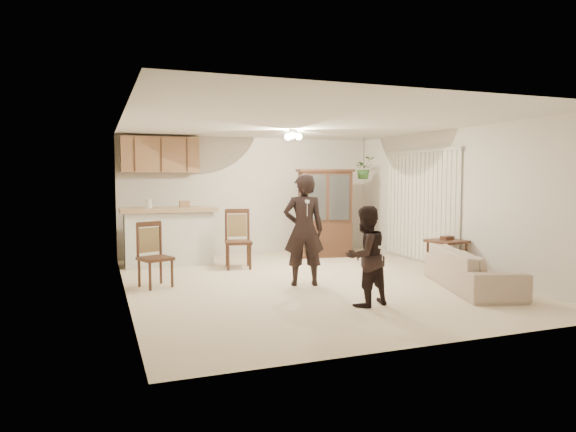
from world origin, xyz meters
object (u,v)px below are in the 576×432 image
object	(u,v)px
child	(365,254)
side_table	(447,257)
china_hutch	(325,214)
chair_hutch_left	(238,252)
chair_hutch_right	(333,239)
chair_bar	(156,269)
sofa	(472,265)
adult	(304,227)

from	to	relation	value
child	side_table	size ratio (longest dim) A/B	2.02
child	side_table	xyz separation A→B (m)	(2.29, 1.32, -0.36)
child	side_table	distance (m)	2.67
china_hutch	side_table	xyz separation A→B (m)	(1.06, -2.60, -0.59)
chair_hutch_left	chair_hutch_right	xyz separation A→B (m)	(2.55, 1.34, -0.04)
chair_bar	chair_hutch_left	distance (m)	1.94
sofa	chair_hutch_left	xyz separation A→B (m)	(-2.80, 2.91, -0.06)
china_hutch	side_table	distance (m)	2.87
side_table	chair_hutch_right	distance (m)	3.29
child	china_hutch	world-z (taller)	china_hutch
side_table	chair_hutch_right	xyz separation A→B (m)	(-0.57, 3.24, -0.05)
sofa	chair_bar	xyz separation A→B (m)	(-4.39, 1.79, -0.09)
sofa	chair_hutch_left	world-z (taller)	chair_hutch_left
adult	chair_hutch_left	size ratio (longest dim) A/B	1.68
side_table	chair_bar	world-z (taller)	chair_bar
child	chair_bar	size ratio (longest dim) A/B	1.37
child	chair_hutch_right	world-z (taller)	child
child	side_table	world-z (taller)	child
child	chair_hutch_right	xyz separation A→B (m)	(1.72, 4.57, -0.41)
sofa	chair_hutch_left	bearing A→B (deg)	61.52
chair_bar	chair_hutch_right	world-z (taller)	chair_bar
side_table	chair_hutch_left	xyz separation A→B (m)	(-3.11, 1.90, -0.01)
side_table	chair_hutch_left	size ratio (longest dim) A/B	0.62
adult	chair_bar	xyz separation A→B (m)	(-2.15, 0.66, -0.62)
chair_bar	chair_hutch_left	world-z (taller)	chair_hutch_left
sofa	child	bearing A→B (deg)	116.79
adult	china_hutch	bearing A→B (deg)	-106.05
side_table	chair_bar	xyz separation A→B (m)	(-4.70, 0.78, -0.04)
adult	chair_hutch_right	xyz separation A→B (m)	(1.99, 3.12, -0.64)
child	chair_hutch_right	distance (m)	4.90
sofa	china_hutch	xyz separation A→B (m)	(-0.75, 3.61, 0.53)
china_hutch	chair_hutch_right	xyz separation A→B (m)	(0.50, 0.64, -0.63)
adult	child	distance (m)	1.49
sofa	chair_bar	distance (m)	4.74
child	chair_bar	world-z (taller)	child
chair_hutch_left	chair_bar	bearing A→B (deg)	-134.40
sofa	adult	distance (m)	2.56
sofa	chair_bar	world-z (taller)	chair_bar
sofa	china_hutch	distance (m)	3.72
side_table	chair_hutch_left	bearing A→B (deg)	148.57
side_table	sofa	bearing A→B (deg)	-107.46
sofa	china_hutch	size ratio (longest dim) A/B	1.03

